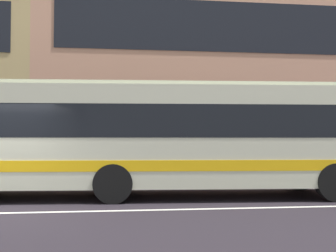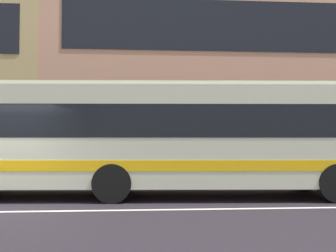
% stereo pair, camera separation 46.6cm
% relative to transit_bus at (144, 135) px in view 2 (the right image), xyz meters
% --- Properties ---
extents(apartment_block_right, '(25.74, 10.08, 11.94)m').
position_rel_transit_bus_xyz_m(apartment_block_right, '(8.23, 11.68, 4.23)').
color(apartment_block_right, tan).
rests_on(apartment_block_right, ground_plane).
extents(transit_bus, '(12.14, 3.30, 3.15)m').
position_rel_transit_bus_xyz_m(transit_bus, '(0.00, 0.00, 0.00)').
color(transit_bus, beige).
rests_on(transit_bus, ground_plane).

